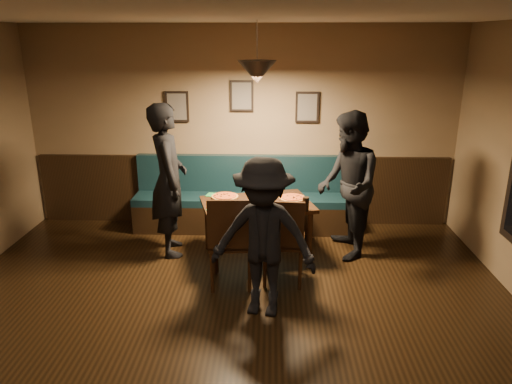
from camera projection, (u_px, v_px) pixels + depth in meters
floor at (218, 380)px, 3.87m from camera, size 7.00×7.00×0.00m
ceiling at (206, 8)px, 3.01m from camera, size 7.00×7.00×0.00m
wall_back at (242, 128)px, 6.77m from camera, size 6.00×0.00×6.00m
wainscot at (243, 190)px, 7.02m from camera, size 5.88×0.06×1.00m
booth_bench at (241, 195)px, 6.76m from camera, size 3.00×0.60×1.00m
picture_left at (177, 107)px, 6.67m from camera, size 0.32×0.04×0.42m
picture_center at (242, 96)px, 6.60m from camera, size 0.32×0.04×0.42m
picture_right at (307, 107)px, 6.62m from camera, size 0.32×0.04×0.42m
pendant_lamp at (257, 72)px, 5.38m from camera, size 0.44×0.44×0.25m
dining_table at (257, 229)px, 5.97m from camera, size 1.48×1.15×0.70m
chair_near_left at (231, 240)px, 5.23m from camera, size 0.49×0.49×1.05m
chair_near_right at (284, 239)px, 5.30m from camera, size 0.48×0.48×1.01m
diner_left at (169, 180)px, 5.89m from camera, size 0.61×0.78×1.90m
diner_right at (348, 186)px, 5.83m from camera, size 0.74×0.92×1.81m
diner_front at (263, 238)px, 4.59m from camera, size 1.12×0.78×1.59m
pizza_a at (225, 197)px, 6.02m from camera, size 0.40×0.40×0.04m
pizza_b at (258, 207)px, 5.65m from camera, size 0.43×0.43×0.04m
pizza_c at (292, 198)px, 5.97m from camera, size 0.36×0.36×0.04m
soda_glass at (306, 204)px, 5.57m from camera, size 0.08×0.08×0.16m
tabasco_bottle at (304, 201)px, 5.73m from camera, size 0.03×0.03×0.12m
napkin_a at (213, 195)px, 6.14m from camera, size 0.19×0.19×0.01m
napkin_b at (213, 209)px, 5.65m from camera, size 0.17×0.17×0.01m
cutlery_set at (250, 214)px, 5.48m from camera, size 0.19×0.03×0.00m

